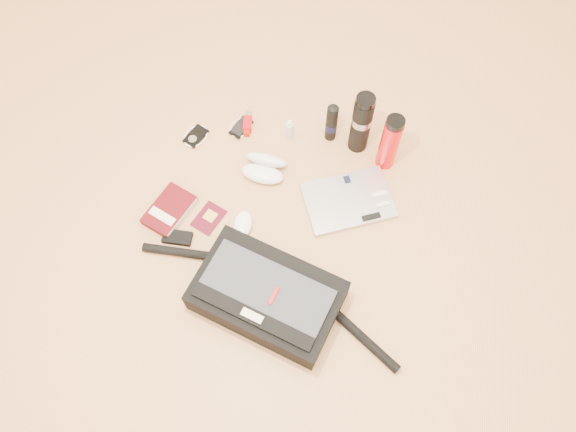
{
  "coord_description": "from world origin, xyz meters",
  "views": [
    {
      "loc": [
        0.18,
        -0.76,
        1.84
      ],
      "look_at": [
        0.04,
        0.09,
        0.06
      ],
      "focal_mm": 35.0,
      "sensor_mm": 36.0,
      "label": 1
    }
  ],
  "objects_px": {
    "book": "(170,210)",
    "laptop": "(349,201)",
    "thermos_black": "(361,123)",
    "messenger_bag": "(266,295)",
    "thermos_red": "(390,143)"
  },
  "relations": [
    {
      "from": "thermos_black",
      "to": "laptop",
      "type": "bearing_deg",
      "value": -90.61
    },
    {
      "from": "book",
      "to": "thermos_black",
      "type": "distance_m",
      "value": 0.77
    },
    {
      "from": "book",
      "to": "laptop",
      "type": "bearing_deg",
      "value": 35.56
    },
    {
      "from": "laptop",
      "to": "thermos_red",
      "type": "distance_m",
      "value": 0.26
    },
    {
      "from": "messenger_bag",
      "to": "book",
      "type": "height_order",
      "value": "messenger_bag"
    },
    {
      "from": "laptop",
      "to": "thermos_black",
      "type": "xyz_separation_m",
      "value": [
        0.0,
        0.26,
        0.13
      ]
    },
    {
      "from": "book",
      "to": "thermos_black",
      "type": "bearing_deg",
      "value": 54.62
    },
    {
      "from": "messenger_bag",
      "to": "laptop",
      "type": "distance_m",
      "value": 0.48
    },
    {
      "from": "thermos_red",
      "to": "messenger_bag",
      "type": "bearing_deg",
      "value": -118.98
    },
    {
      "from": "book",
      "to": "thermos_black",
      "type": "xyz_separation_m",
      "value": [
        0.64,
        0.41,
        0.13
      ]
    },
    {
      "from": "thermos_black",
      "to": "book",
      "type": "bearing_deg",
      "value": -147.66
    },
    {
      "from": "laptop",
      "to": "book",
      "type": "relative_size",
      "value": 1.72
    },
    {
      "from": "laptop",
      "to": "thermos_black",
      "type": "relative_size",
      "value": 1.3
    },
    {
      "from": "laptop",
      "to": "thermos_black",
      "type": "bearing_deg",
      "value": 65.34
    },
    {
      "from": "messenger_bag",
      "to": "book",
      "type": "bearing_deg",
      "value": 163.25
    }
  ]
}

